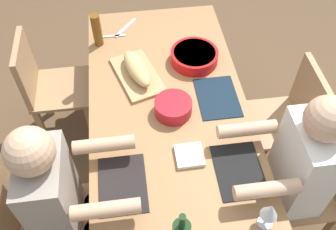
% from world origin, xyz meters
% --- Properties ---
extents(ground_plane, '(8.00, 8.00, 0.00)m').
position_xyz_m(ground_plane, '(0.00, 0.00, 0.00)').
color(ground_plane, brown).
extents(dining_table, '(1.78, 0.89, 0.74)m').
position_xyz_m(dining_table, '(0.00, 0.00, 0.65)').
color(dining_table, '#9E7044').
rests_on(dining_table, ground_plane).
extents(chair_near_center, '(0.40, 0.40, 0.85)m').
position_xyz_m(chair_near_center, '(0.00, -0.77, 0.48)').
color(chair_near_center, '#A87F56').
rests_on(chair_near_center, ground_plane).
extents(chair_near_left, '(0.40, 0.40, 0.85)m').
position_xyz_m(chair_near_left, '(-0.49, -0.77, 0.48)').
color(chair_near_left, '#A87F56').
rests_on(chair_near_left, ground_plane).
extents(diner_near_left, '(0.41, 0.53, 1.20)m').
position_xyz_m(diner_near_left, '(-0.49, -0.58, 0.70)').
color(diner_near_left, '#2D2D38').
rests_on(diner_near_left, ground_plane).
extents(chair_far_right, '(0.40, 0.40, 0.85)m').
position_xyz_m(chair_far_right, '(0.49, 0.77, 0.48)').
color(chair_far_right, '#A87F56').
rests_on(chair_far_right, ground_plane).
extents(chair_far_left, '(0.40, 0.40, 0.85)m').
position_xyz_m(chair_far_left, '(-0.49, 0.77, 0.48)').
color(chair_far_left, '#A87F56').
rests_on(chair_far_left, ground_plane).
extents(diner_far_left, '(0.41, 0.53, 1.20)m').
position_xyz_m(diner_far_left, '(-0.49, 0.58, 0.70)').
color(diner_far_left, '#2D2D38').
rests_on(diner_far_left, ground_plane).
extents(serving_bowl_fruit, '(0.29, 0.29, 0.07)m').
position_xyz_m(serving_bowl_fruit, '(0.32, -0.21, 0.78)').
color(serving_bowl_fruit, red).
rests_on(serving_bowl_fruit, dining_table).
extents(serving_bowl_pasta, '(0.21, 0.21, 0.08)m').
position_xyz_m(serving_bowl_pasta, '(-0.07, -0.02, 0.79)').
color(serving_bowl_pasta, '#B21923').
rests_on(serving_bowl_pasta, dining_table).
extents(cutting_board, '(0.45, 0.33, 0.02)m').
position_xyz_m(cutting_board, '(0.24, 0.15, 0.75)').
color(cutting_board, tan).
rests_on(cutting_board, dining_table).
extents(bread_loaf, '(0.34, 0.20, 0.09)m').
position_xyz_m(bread_loaf, '(0.24, 0.15, 0.81)').
color(bread_loaf, tan).
rests_on(bread_loaf, cutting_board).
extents(beer_bottle, '(0.06, 0.06, 0.22)m').
position_xyz_m(beer_bottle, '(0.57, 0.38, 0.85)').
color(beer_bottle, brown).
rests_on(beer_bottle, dining_table).
extents(wine_glass, '(0.08, 0.08, 0.17)m').
position_xyz_m(wine_glass, '(-0.77, -0.34, 0.86)').
color(wine_glass, silver).
rests_on(wine_glass, dining_table).
extents(placemat_near_center, '(0.32, 0.23, 0.01)m').
position_xyz_m(placemat_near_center, '(0.00, -0.29, 0.74)').
color(placemat_near_center, '#142333').
rests_on(placemat_near_center, dining_table).
extents(placemat_near_left, '(0.32, 0.23, 0.01)m').
position_xyz_m(placemat_near_left, '(-0.49, -0.29, 0.74)').
color(placemat_near_left, black).
rests_on(placemat_near_left, dining_table).
extents(fork_far_right, '(0.02, 0.17, 0.01)m').
position_xyz_m(fork_far_right, '(0.63, 0.29, 0.74)').
color(fork_far_right, silver).
rests_on(fork_far_right, dining_table).
extents(placemat_far_left, '(0.32, 0.23, 0.01)m').
position_xyz_m(placemat_far_left, '(-0.49, 0.29, 0.74)').
color(placemat_far_left, black).
rests_on(placemat_far_left, dining_table).
extents(carving_knife, '(0.20, 0.16, 0.01)m').
position_xyz_m(carving_knife, '(0.71, 0.20, 0.74)').
color(carving_knife, silver).
rests_on(carving_knife, dining_table).
extents(napkin_stack, '(0.14, 0.14, 0.02)m').
position_xyz_m(napkin_stack, '(-0.38, -0.06, 0.75)').
color(napkin_stack, white).
rests_on(napkin_stack, dining_table).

